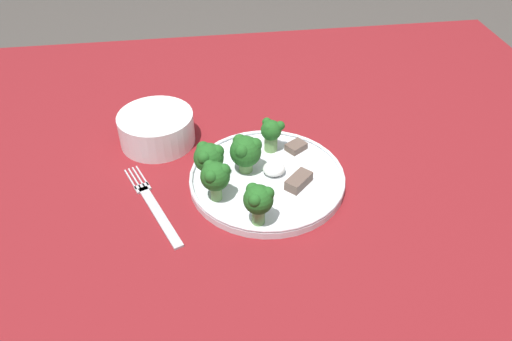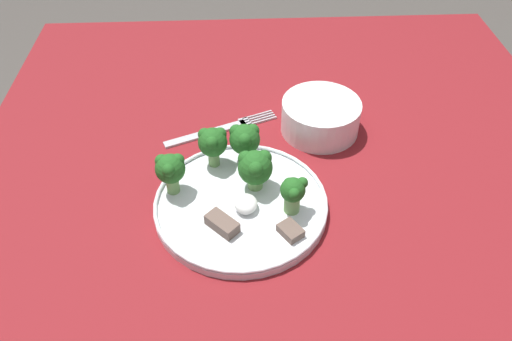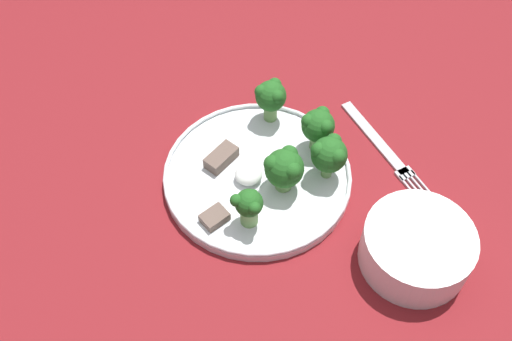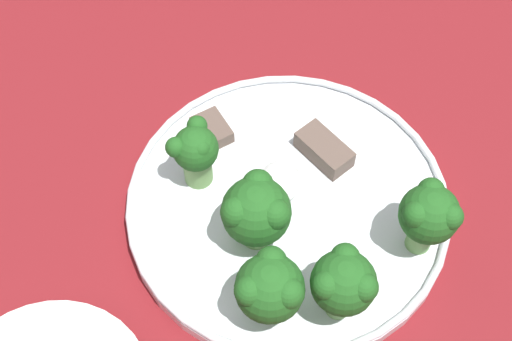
{
  "view_description": "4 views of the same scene",
  "coord_description": "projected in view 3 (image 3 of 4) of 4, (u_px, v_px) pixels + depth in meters",
  "views": [
    {
      "loc": [
        -0.14,
        -0.69,
        1.29
      ],
      "look_at": [
        -0.05,
        -0.09,
        0.79
      ],
      "focal_mm": 35.0,
      "sensor_mm": 36.0,
      "label": 1
    },
    {
      "loc": [
        0.46,
        -0.07,
        1.3
      ],
      "look_at": [
        -0.06,
        -0.05,
        0.8
      ],
      "focal_mm": 35.0,
      "sensor_mm": 36.0,
      "label": 2
    },
    {
      "loc": [
        0.02,
        0.4,
        1.42
      ],
      "look_at": [
        -0.03,
        -0.05,
        0.8
      ],
      "focal_mm": 42.0,
      "sensor_mm": 36.0,
      "label": 3
    },
    {
      "loc": [
        -0.32,
        -0.07,
        1.25
      ],
      "look_at": [
        -0.03,
        -0.05,
        0.81
      ],
      "focal_mm": 50.0,
      "sensor_mm": 36.0,
      "label": 4
    }
  ],
  "objects": [
    {
      "name": "broccoli_floret_center_back",
      "position": [
        329.0,
        154.0,
        0.77
      ],
      "size": [
        0.05,
        0.05,
        0.07
      ],
      "color": "#709E56",
      "rests_on": "dinner_plate"
    },
    {
      "name": "broccoli_floret_near_rim_left",
      "position": [
        318.0,
        126.0,
        0.8
      ],
      "size": [
        0.05,
        0.05,
        0.07
      ],
      "color": "#709E56",
      "rests_on": "dinner_plate"
    },
    {
      "name": "broccoli_floret_back_left",
      "position": [
        284.0,
        168.0,
        0.76
      ],
      "size": [
        0.05,
        0.05,
        0.06
      ],
      "color": "#709E56",
      "rests_on": "dinner_plate"
    },
    {
      "name": "fork",
      "position": [
        385.0,
        150.0,
        0.85
      ],
      "size": [
        0.1,
        0.2,
        0.0
      ],
      "color": "#B2B2B7",
      "rests_on": "table"
    },
    {
      "name": "broccoli_floret_center_left",
      "position": [
        271.0,
        96.0,
        0.83
      ],
      "size": [
        0.04,
        0.04,
        0.07
      ],
      "color": "#709E56",
      "rests_on": "dinner_plate"
    },
    {
      "name": "meat_slice_middle_slice",
      "position": [
        215.0,
        217.0,
        0.76
      ],
      "size": [
        0.04,
        0.04,
        0.01
      ],
      "color": "brown",
      "rests_on": "dinner_plate"
    },
    {
      "name": "meat_slice_front_slice",
      "position": [
        221.0,
        158.0,
        0.81
      ],
      "size": [
        0.05,
        0.05,
        0.02
      ],
      "color": "brown",
      "rests_on": "dinner_plate"
    },
    {
      "name": "dinner_plate",
      "position": [
        257.0,
        176.0,
        0.81
      ],
      "size": [
        0.25,
        0.25,
        0.02
      ],
      "color": "white",
      "rests_on": "table"
    },
    {
      "name": "sauce_dollop",
      "position": [
        249.0,
        175.0,
        0.79
      ],
      "size": [
        0.04,
        0.03,
        0.02
      ],
      "color": "white",
      "rests_on": "dinner_plate"
    },
    {
      "name": "broccoli_floret_front_left",
      "position": [
        249.0,
        208.0,
        0.73
      ],
      "size": [
        0.04,
        0.04,
        0.06
      ],
      "color": "#709E56",
      "rests_on": "dinner_plate"
    },
    {
      "name": "table",
      "position": [
        239.0,
        262.0,
        0.85
      ],
      "size": [
        1.27,
        1.02,
        0.75
      ],
      "color": "maroon",
      "rests_on": "ground_plane"
    },
    {
      "name": "cream_bowl",
      "position": [
        416.0,
        249.0,
        0.72
      ],
      "size": [
        0.13,
        0.13,
        0.06
      ],
      "color": "white",
      "rests_on": "table"
    }
  ]
}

